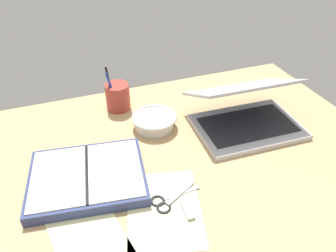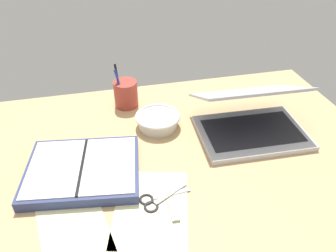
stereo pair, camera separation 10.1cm
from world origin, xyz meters
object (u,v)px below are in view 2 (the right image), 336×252
(scissors, at_px, (155,200))
(pen_cup, at_px, (126,94))
(laptop, at_px, (251,119))
(planner, at_px, (83,170))
(bowl, at_px, (158,120))

(scissors, bearing_deg, pen_cup, 75.07)
(laptop, distance_m, planner, 0.56)
(bowl, bearing_deg, scissors, -103.01)
(bowl, relative_size, pen_cup, 0.93)
(bowl, height_order, planner, bowl)
(bowl, xyz_separation_m, planner, (-0.26, -0.18, -0.01))
(laptop, distance_m, pen_cup, 0.46)
(planner, relative_size, scissors, 2.45)
(pen_cup, relative_size, planner, 0.48)
(scissors, bearing_deg, bowl, 60.70)
(scissors, bearing_deg, planner, 124.61)
(planner, bearing_deg, pen_cup, 72.12)
(laptop, xyz_separation_m, pen_cup, (-0.38, 0.26, -0.00))
(laptop, xyz_separation_m, scissors, (-0.37, -0.23, -0.05))
(laptop, relative_size, planner, 1.03)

